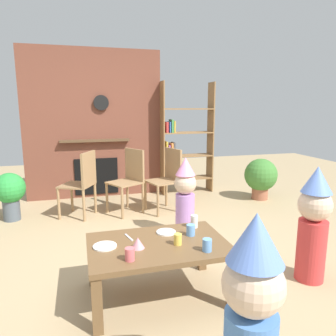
# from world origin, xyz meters

# --- Properties ---
(ground_plane) EXTENTS (12.00, 12.00, 0.00)m
(ground_plane) POSITION_xyz_m (0.00, 0.00, 0.00)
(ground_plane) COLOR tan
(brick_fireplace_feature) EXTENTS (2.20, 0.28, 2.40)m
(brick_fireplace_feature) POSITION_xyz_m (-0.49, 2.60, 1.19)
(brick_fireplace_feature) COLOR brown
(brick_fireplace_feature) RESTS_ON ground_plane
(bookshelf) EXTENTS (0.90, 0.28, 1.90)m
(bookshelf) POSITION_xyz_m (0.97, 2.40, 0.87)
(bookshelf) COLOR olive
(bookshelf) RESTS_ON ground_plane
(coffee_table) EXTENTS (1.07, 0.71, 0.45)m
(coffee_table) POSITION_xyz_m (-0.19, -0.54, 0.38)
(coffee_table) COLOR brown
(coffee_table) RESTS_ON ground_plane
(paper_cup_near_left) EXTENTS (0.06, 0.06, 0.11)m
(paper_cup_near_left) POSITION_xyz_m (0.19, -0.31, 0.50)
(paper_cup_near_left) COLOR silver
(paper_cup_near_left) RESTS_ON coffee_table
(paper_cup_near_right) EXTENTS (0.07, 0.07, 0.09)m
(paper_cup_near_right) POSITION_xyz_m (0.12, -0.77, 0.49)
(paper_cup_near_right) COLOR #669EE0
(paper_cup_near_right) RESTS_ON coffee_table
(paper_cup_center) EXTENTS (0.06, 0.06, 0.09)m
(paper_cup_center) POSITION_xyz_m (-0.05, -0.61, 0.49)
(paper_cup_center) COLOR #F2CC4C
(paper_cup_center) RESTS_ON coffee_table
(paper_cup_far_left) EXTENTS (0.07, 0.07, 0.09)m
(paper_cup_far_left) POSITION_xyz_m (0.10, -0.47, 0.49)
(paper_cup_far_left) COLOR #669EE0
(paper_cup_far_left) RESTS_ON coffee_table
(paper_cup_far_right) EXTENTS (0.07, 0.07, 0.09)m
(paper_cup_far_right) POSITION_xyz_m (-0.45, -0.76, 0.49)
(paper_cup_far_right) COLOR #E5666B
(paper_cup_far_right) RESTS_ON coffee_table
(paper_plate_front) EXTENTS (0.18, 0.18, 0.01)m
(paper_plate_front) POSITION_xyz_m (-0.60, -0.50, 0.45)
(paper_plate_front) COLOR white
(paper_plate_front) RESTS_ON coffee_table
(paper_plate_rear) EXTENTS (0.16, 0.16, 0.01)m
(paper_plate_rear) POSITION_xyz_m (-0.08, -0.36, 0.45)
(paper_plate_rear) COLOR white
(paper_plate_rear) RESTS_ON coffee_table
(birthday_cake_slice) EXTENTS (0.10, 0.10, 0.08)m
(birthday_cake_slice) POSITION_xyz_m (-0.36, -0.59, 0.49)
(birthday_cake_slice) COLOR pink
(birthday_cake_slice) RESTS_ON coffee_table
(table_fork) EXTENTS (0.05, 0.15, 0.01)m
(table_fork) POSITION_xyz_m (-0.40, -0.37, 0.45)
(table_fork) COLOR silver
(table_fork) RESTS_ON coffee_table
(child_with_cone_hat) EXTENTS (0.29, 0.29, 1.04)m
(child_with_cone_hat) POSITION_xyz_m (-0.02, -1.63, 0.55)
(child_with_cone_hat) COLOR #4C7FC6
(child_with_cone_hat) RESTS_ON ground_plane
(child_in_pink) EXTENTS (0.28, 0.28, 1.01)m
(child_in_pink) POSITION_xyz_m (1.14, -0.66, 0.53)
(child_in_pink) COLOR #D13838
(child_in_pink) RESTS_ON ground_plane
(child_by_the_chairs) EXTENTS (0.26, 0.26, 0.92)m
(child_by_the_chairs) POSITION_xyz_m (0.41, 0.58, 0.49)
(child_by_the_chairs) COLOR #B27FCC
(child_by_the_chairs) RESTS_ON ground_plane
(dining_chair_left) EXTENTS (0.54, 0.54, 0.90)m
(dining_chair_left) POSITION_xyz_m (-0.72, 1.55, 0.51)
(dining_chair_left) COLOR #9E7A51
(dining_chair_left) RESTS_ON ground_plane
(dining_chair_middle) EXTENTS (0.54, 0.54, 0.90)m
(dining_chair_middle) POSITION_xyz_m (-0.08, 1.59, 0.51)
(dining_chair_middle) COLOR #9E7A51
(dining_chair_middle) RESTS_ON ground_plane
(dining_chair_right) EXTENTS (0.50, 0.50, 0.90)m
(dining_chair_right) POSITION_xyz_m (0.46, 1.51, 0.51)
(dining_chair_right) COLOR #9E7A51
(dining_chair_right) RESTS_ON ground_plane
(potted_plant_tall) EXTENTS (0.52, 0.52, 0.67)m
(potted_plant_tall) POSITION_xyz_m (2.06, 1.65, 0.38)
(potted_plant_tall) COLOR #9E5B42
(potted_plant_tall) RESTS_ON ground_plane
(potted_plant_short) EXTENTS (0.40, 0.40, 0.64)m
(potted_plant_short) POSITION_xyz_m (-1.66, 1.67, 0.39)
(potted_plant_short) COLOR #4C5660
(potted_plant_short) RESTS_ON ground_plane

